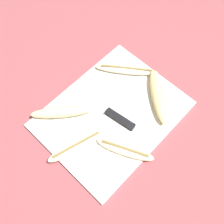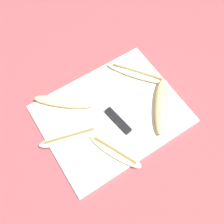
{
  "view_description": "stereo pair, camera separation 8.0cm",
  "coord_description": "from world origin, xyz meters",
  "px_view_note": "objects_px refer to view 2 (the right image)",
  "views": [
    {
      "loc": [
        -0.25,
        -0.24,
        0.75
      ],
      "look_at": [
        0.0,
        0.0,
        0.02
      ],
      "focal_mm": 42.0,
      "sensor_mm": 36.0,
      "label": 1
    },
    {
      "loc": [
        -0.19,
        -0.29,
        0.75
      ],
      "look_at": [
        0.0,
        0.0,
        0.02
      ],
      "focal_mm": 42.0,
      "sensor_mm": 36.0,
      "label": 2
    }
  ],
  "objects_px": {
    "banana_golden_short": "(162,106)",
    "knife": "(112,116)",
    "banana_bright_far": "(137,74)",
    "banana_pale_long": "(71,138)",
    "banana_cream_curved": "(115,151)",
    "banana_soft_right": "(63,102)"
  },
  "relations": [
    {
      "from": "banana_soft_right",
      "to": "banana_bright_far",
      "type": "bearing_deg",
      "value": -8.27
    },
    {
      "from": "banana_bright_far",
      "to": "banana_pale_long",
      "type": "relative_size",
      "value": 1.0
    },
    {
      "from": "knife",
      "to": "banana_bright_far",
      "type": "relative_size",
      "value": 1.27
    },
    {
      "from": "banana_pale_long",
      "to": "banana_soft_right",
      "type": "bearing_deg",
      "value": 71.19
    },
    {
      "from": "knife",
      "to": "banana_soft_right",
      "type": "distance_m",
      "value": 0.16
    },
    {
      "from": "banana_pale_long",
      "to": "banana_cream_curved",
      "type": "bearing_deg",
      "value": -50.02
    },
    {
      "from": "banana_pale_long",
      "to": "banana_golden_short",
      "type": "xyz_separation_m",
      "value": [
        0.29,
        -0.06,
        0.01
      ]
    },
    {
      "from": "banana_bright_far",
      "to": "banana_golden_short",
      "type": "xyz_separation_m",
      "value": [
        -0.01,
        -0.14,
        0.01
      ]
    },
    {
      "from": "banana_soft_right",
      "to": "banana_bright_far",
      "type": "height_order",
      "value": "banana_soft_right"
    },
    {
      "from": "banana_cream_curved",
      "to": "knife",
      "type": "bearing_deg",
      "value": 61.62
    },
    {
      "from": "banana_cream_curved",
      "to": "banana_pale_long",
      "type": "bearing_deg",
      "value": 129.98
    },
    {
      "from": "knife",
      "to": "banana_bright_far",
      "type": "height_order",
      "value": "banana_bright_far"
    },
    {
      "from": "banana_soft_right",
      "to": "banana_cream_curved",
      "type": "bearing_deg",
      "value": -77.46
    },
    {
      "from": "banana_bright_far",
      "to": "banana_soft_right",
      "type": "bearing_deg",
      "value": 171.73
    },
    {
      "from": "banana_bright_far",
      "to": "banana_golden_short",
      "type": "distance_m",
      "value": 0.14
    },
    {
      "from": "banana_golden_short",
      "to": "knife",
      "type": "bearing_deg",
      "value": 158.15
    },
    {
      "from": "knife",
      "to": "banana_pale_long",
      "type": "distance_m",
      "value": 0.14
    },
    {
      "from": "banana_cream_curved",
      "to": "banana_bright_far",
      "type": "bearing_deg",
      "value": 41.46
    },
    {
      "from": "banana_soft_right",
      "to": "banana_golden_short",
      "type": "bearing_deg",
      "value": -35.85
    },
    {
      "from": "banana_bright_far",
      "to": "banana_pale_long",
      "type": "xyz_separation_m",
      "value": [
        -0.29,
        -0.08,
        -0.0
      ]
    },
    {
      "from": "banana_golden_short",
      "to": "banana_soft_right",
      "type": "bearing_deg",
      "value": 144.15
    },
    {
      "from": "knife",
      "to": "banana_cream_curved",
      "type": "bearing_deg",
      "value": -126.61
    }
  ]
}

